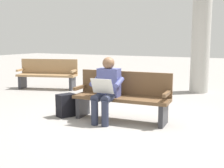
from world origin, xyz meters
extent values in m
plane|color=gray|center=(0.00, 0.00, 0.00)|extent=(40.00, 40.00, 0.00)
cube|color=brown|center=(0.00, 0.00, 0.42)|extent=(1.83, 0.61, 0.06)
cube|color=brown|center=(0.02, -0.21, 0.68)|extent=(1.80, 0.18, 0.45)
cube|color=brown|center=(-0.85, -0.06, 0.57)|extent=(0.09, 0.48, 0.06)
cube|color=brown|center=(0.85, 0.06, 0.57)|extent=(0.09, 0.48, 0.06)
cube|color=#2D2D33|center=(-0.80, -0.06, 0.20)|extent=(0.11, 0.44, 0.39)
cube|color=#2D2D33|center=(0.80, 0.06, 0.20)|extent=(0.11, 0.44, 0.39)
cube|color=#474C84|center=(0.21, 0.07, 0.71)|extent=(0.41, 0.25, 0.52)
sphere|color=brown|center=(0.21, 0.09, 1.07)|extent=(0.22, 0.22, 0.22)
cylinder|color=#282D42|center=(0.10, 0.27, 0.47)|extent=(0.18, 0.43, 0.15)
cylinder|color=#282D42|center=(0.30, 0.28, 0.47)|extent=(0.18, 0.43, 0.15)
cylinder|color=#282D42|center=(0.09, 0.46, 0.23)|extent=(0.13, 0.13, 0.45)
cylinder|color=#282D42|center=(0.28, 0.47, 0.23)|extent=(0.13, 0.13, 0.45)
cylinder|color=#474C84|center=(-0.03, 0.15, 0.74)|extent=(0.11, 0.32, 0.18)
cylinder|color=#474C84|center=(0.45, 0.18, 0.74)|extent=(0.11, 0.32, 0.18)
cube|color=silver|center=(0.19, 0.36, 0.68)|extent=(0.41, 0.16, 0.27)
cube|color=black|center=(1.08, 0.23, 0.22)|extent=(0.34, 0.40, 0.44)
cube|color=black|center=(1.20, 0.18, 0.16)|extent=(0.12, 0.23, 0.20)
cube|color=#9E7A51|center=(3.48, -2.08, 0.42)|extent=(1.86, 1.01, 0.06)
cube|color=#9E7A51|center=(3.55, -2.29, 0.68)|extent=(1.73, 0.60, 0.45)
cube|color=#9E7A51|center=(2.67, -2.34, 0.57)|extent=(0.20, 0.48, 0.06)
cube|color=#9E7A51|center=(4.29, -1.82, 0.57)|extent=(0.20, 0.48, 0.06)
cube|color=#2D2D33|center=(2.72, -2.33, 0.20)|extent=(0.21, 0.44, 0.39)
cube|color=#2D2D33|center=(4.24, -1.84, 0.20)|extent=(0.21, 0.44, 0.39)
cylinder|color=#B2AFA8|center=(-0.72, -3.67, 1.52)|extent=(0.51, 0.51, 3.04)
camera|label=1|loc=(-2.23, 4.68, 1.49)|focal=46.02mm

